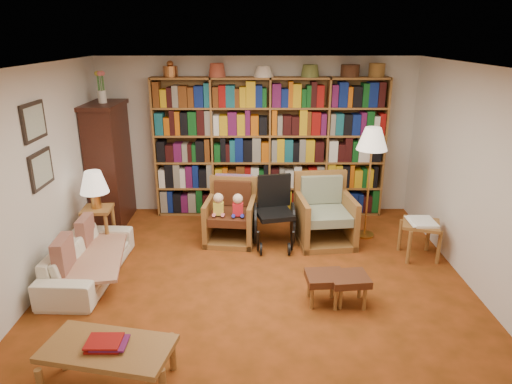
{
  "coord_description": "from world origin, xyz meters",
  "views": [
    {
      "loc": [
        -0.03,
        -4.72,
        2.82
      ],
      "look_at": [
        -0.02,
        0.6,
        0.97
      ],
      "focal_mm": 32.0,
      "sensor_mm": 36.0,
      "label": 1
    }
  ],
  "objects_px": {
    "footstool_b": "(349,281)",
    "side_table_papers": "(421,228)",
    "footstool_a": "(325,280)",
    "armchair_leather": "(231,214)",
    "coffee_table": "(108,351)",
    "armchair_sage": "(324,216)",
    "floor_lamp": "(372,143)",
    "wheelchair": "(274,214)",
    "side_table_lamp": "(98,220)",
    "sofa": "(88,259)"
  },
  "relations": [
    {
      "from": "footstool_b",
      "to": "side_table_papers",
      "type": "bearing_deg",
      "value": 44.22
    },
    {
      "from": "side_table_papers",
      "to": "footstool_a",
      "type": "relative_size",
      "value": 1.33
    },
    {
      "from": "armchair_leather",
      "to": "coffee_table",
      "type": "bearing_deg",
      "value": -106.02
    },
    {
      "from": "armchair_sage",
      "to": "floor_lamp",
      "type": "distance_m",
      "value": 1.21
    },
    {
      "from": "wheelchair",
      "to": "armchair_leather",
      "type": "bearing_deg",
      "value": 164.83
    },
    {
      "from": "side_table_papers",
      "to": "coffee_table",
      "type": "height_order",
      "value": "side_table_papers"
    },
    {
      "from": "armchair_sage",
      "to": "wheelchair",
      "type": "height_order",
      "value": "wheelchair"
    },
    {
      "from": "side_table_lamp",
      "to": "wheelchair",
      "type": "xyz_separation_m",
      "value": [
        2.39,
        0.22,
        0.0
      ]
    },
    {
      "from": "armchair_sage",
      "to": "side_table_papers",
      "type": "height_order",
      "value": "armchair_sage"
    },
    {
      "from": "floor_lamp",
      "to": "footstool_a",
      "type": "relative_size",
      "value": 3.69
    },
    {
      "from": "armchair_leather",
      "to": "floor_lamp",
      "type": "height_order",
      "value": "floor_lamp"
    },
    {
      "from": "sofa",
      "to": "armchair_sage",
      "type": "height_order",
      "value": "armchair_sage"
    },
    {
      "from": "sofa",
      "to": "wheelchair",
      "type": "distance_m",
      "value": 2.49
    },
    {
      "from": "sofa",
      "to": "coffee_table",
      "type": "xyz_separation_m",
      "value": [
        0.82,
        -1.84,
        0.13
      ]
    },
    {
      "from": "side_table_papers",
      "to": "footstool_a",
      "type": "bearing_deg",
      "value": -142.08
    },
    {
      "from": "sofa",
      "to": "armchair_sage",
      "type": "relative_size",
      "value": 1.7
    },
    {
      "from": "side_table_lamp",
      "to": "floor_lamp",
      "type": "distance_m",
      "value": 3.88
    },
    {
      "from": "armchair_sage",
      "to": "wheelchair",
      "type": "bearing_deg",
      "value": -170.84
    },
    {
      "from": "footstool_a",
      "to": "coffee_table",
      "type": "relative_size",
      "value": 0.39
    },
    {
      "from": "floor_lamp",
      "to": "side_table_papers",
      "type": "height_order",
      "value": "floor_lamp"
    },
    {
      "from": "side_table_lamp",
      "to": "armchair_leather",
      "type": "distance_m",
      "value": 1.81
    },
    {
      "from": "armchair_sage",
      "to": "footstool_a",
      "type": "xyz_separation_m",
      "value": [
        -0.22,
        -1.66,
        -0.08
      ]
    },
    {
      "from": "footstool_a",
      "to": "footstool_b",
      "type": "height_order",
      "value": "same"
    },
    {
      "from": "footstool_a",
      "to": "coffee_table",
      "type": "distance_m",
      "value": 2.35
    },
    {
      "from": "side_table_lamp",
      "to": "armchair_sage",
      "type": "bearing_deg",
      "value": 6.09
    },
    {
      "from": "armchair_sage",
      "to": "floor_lamp",
      "type": "height_order",
      "value": "floor_lamp"
    },
    {
      "from": "coffee_table",
      "to": "side_table_lamp",
      "type": "bearing_deg",
      "value": 109.41
    },
    {
      "from": "sofa",
      "to": "footstool_b",
      "type": "height_order",
      "value": "sofa"
    },
    {
      "from": "side_table_lamp",
      "to": "footstool_b",
      "type": "xyz_separation_m",
      "value": [
        3.14,
        -1.35,
        -0.15
      ]
    },
    {
      "from": "footstool_b",
      "to": "footstool_a",
      "type": "bearing_deg",
      "value": 174.36
    },
    {
      "from": "side_table_lamp",
      "to": "armchair_leather",
      "type": "xyz_separation_m",
      "value": [
        1.77,
        0.38,
        -0.08
      ]
    },
    {
      "from": "side_table_lamp",
      "to": "armchair_sage",
      "type": "relative_size",
      "value": 0.64
    },
    {
      "from": "footstool_a",
      "to": "coffee_table",
      "type": "xyz_separation_m",
      "value": [
        -1.97,
        -1.27,
        0.08
      ]
    },
    {
      "from": "armchair_leather",
      "to": "coffee_table",
      "type": "height_order",
      "value": "armchair_leather"
    },
    {
      "from": "coffee_table",
      "to": "floor_lamp",
      "type": "bearing_deg",
      "value": 47.14
    },
    {
      "from": "side_table_lamp",
      "to": "footstool_a",
      "type": "xyz_separation_m",
      "value": [
        2.89,
        -1.32,
        -0.15
      ]
    },
    {
      "from": "armchair_sage",
      "to": "coffee_table",
      "type": "xyz_separation_m",
      "value": [
        -2.19,
        -2.93,
        -0.0
      ]
    },
    {
      "from": "footstool_a",
      "to": "footstool_b",
      "type": "xyz_separation_m",
      "value": [
        0.25,
        -0.03,
        0.0
      ]
    },
    {
      "from": "sofa",
      "to": "side_table_papers",
      "type": "relative_size",
      "value": 2.79
    },
    {
      "from": "side_table_lamp",
      "to": "armchair_leather",
      "type": "relative_size",
      "value": 0.69
    },
    {
      "from": "armchair_leather",
      "to": "coffee_table",
      "type": "xyz_separation_m",
      "value": [
        -0.86,
        -2.98,
        0.0
      ]
    },
    {
      "from": "side_table_lamp",
      "to": "wheelchair",
      "type": "distance_m",
      "value": 2.4
    },
    {
      "from": "footstool_b",
      "to": "armchair_leather",
      "type": "bearing_deg",
      "value": 128.28
    },
    {
      "from": "armchair_leather",
      "to": "wheelchair",
      "type": "relative_size",
      "value": 0.91
    },
    {
      "from": "footstool_a",
      "to": "armchair_leather",
      "type": "bearing_deg",
      "value": 123.11
    },
    {
      "from": "wheelchair",
      "to": "coffee_table",
      "type": "height_order",
      "value": "wheelchair"
    },
    {
      "from": "armchair_leather",
      "to": "coffee_table",
      "type": "relative_size",
      "value": 0.78
    },
    {
      "from": "floor_lamp",
      "to": "coffee_table",
      "type": "bearing_deg",
      "value": -132.86
    },
    {
      "from": "floor_lamp",
      "to": "footstool_b",
      "type": "height_order",
      "value": "floor_lamp"
    },
    {
      "from": "side_table_papers",
      "to": "armchair_leather",
      "type": "bearing_deg",
      "value": 166.23
    }
  ]
}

